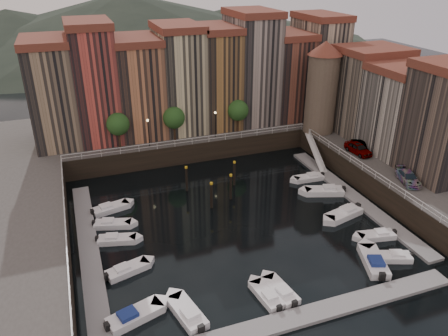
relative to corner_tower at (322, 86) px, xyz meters
name	(u,v)px	position (x,y,z in m)	size (l,w,h in m)	color
ground	(231,217)	(-20.00, -14.50, -10.19)	(200.00, 200.00, 0.00)	black
quay_far	(176,131)	(-20.00, 11.50, -8.69)	(80.00, 20.00, 3.00)	black
quay_right	(435,176)	(8.00, -16.50, -8.69)	(20.00, 36.00, 3.00)	black
dock_left	(89,249)	(-36.20, -15.50, -10.02)	(2.00, 28.00, 0.35)	gray
dock_right	(353,197)	(-3.80, -15.50, -10.02)	(2.00, 28.00, 0.35)	gray
dock_near	(303,317)	(-20.00, -31.50, -10.02)	(30.00, 2.00, 0.35)	gray
mountains	(116,25)	(-18.28, 95.50, -2.28)	(145.00, 100.00, 18.00)	#2D382D
far_terrace	(198,77)	(-16.69, 9.00, 0.76)	(48.70, 10.30, 17.50)	#91785C
right_terrace	(406,106)	(6.50, -10.70, -0.64)	(9.30, 24.30, 14.00)	#7C6E5E
corner_tower	(322,86)	(0.00, 0.00, 0.00)	(5.20, 5.20, 13.80)	#6B5B4C
promenade_trees	(178,117)	(-21.33, 3.70, -3.61)	(21.20, 3.20, 5.20)	black
street_lamps	(183,124)	(-21.00, 2.70, -4.30)	(10.36, 0.36, 4.18)	black
railings	(217,171)	(-20.00, -9.62, -6.41)	(36.08, 34.04, 0.52)	white
gangway	(316,151)	(-2.90, -4.50, -8.28)	(2.78, 8.32, 3.73)	white
mooring_pilings	(216,184)	(-19.95, -8.92, -8.54)	(6.73, 5.60, 3.78)	black
boat_left_0	(134,316)	(-33.38, -26.81, -9.80)	(5.17, 3.18, 1.16)	white
boat_left_1	(127,270)	(-33.02, -20.48, -9.85)	(4.51, 2.70, 1.01)	white
boat_left_2	(116,239)	(-33.33, -14.97, -9.87)	(4.35, 2.49, 0.98)	white
boat_left_3	(112,224)	(-33.37, -11.78, -9.86)	(4.43, 2.67, 0.99)	white
boat_left_4	(110,208)	(-33.17, -8.21, -9.84)	(4.71, 2.67, 1.05)	white
boat_right_0	(392,257)	(-7.64, -27.53, -9.87)	(4.32, 2.83, 0.97)	white
boat_right_1	(377,235)	(-6.62, -23.87, -9.86)	(4.36, 2.26, 0.98)	white
boat_right_2	(344,214)	(-7.48, -18.93, -9.80)	(5.25, 2.99, 1.18)	white
boat_right_3	(325,191)	(-6.61, -13.35, -9.79)	(5.27, 3.33, 1.19)	white
boat_right_4	(309,178)	(-6.53, -9.22, -9.86)	(4.35, 1.77, 0.99)	white
boat_near_0	(187,313)	(-29.07, -28.02, -9.81)	(2.80, 5.06, 1.13)	white
boat_near_1	(267,296)	(-21.83, -28.32, -9.87)	(2.01, 4.28, 0.96)	white
boat_near_2	(281,291)	(-20.42, -28.23, -9.85)	(2.18, 4.51, 1.01)	white
boat_near_3	(374,262)	(-9.93, -27.64, -9.79)	(3.51, 5.37, 1.21)	white
car_a	(358,149)	(0.52, -9.68, -6.43)	(1.80, 4.47, 1.52)	gray
car_b	(360,147)	(1.30, -8.92, -6.54)	(1.39, 4.00, 1.32)	gray
car_c	(408,178)	(0.97, -18.99, -6.54)	(1.84, 4.52, 1.31)	gray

